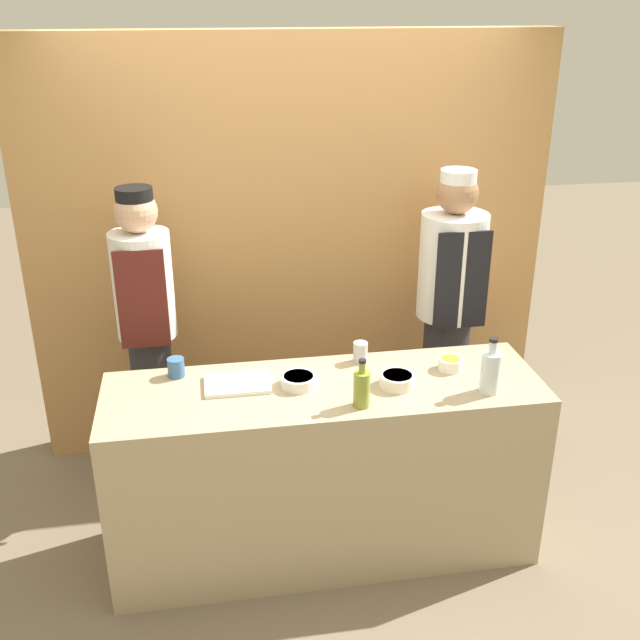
# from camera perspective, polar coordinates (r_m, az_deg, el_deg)

# --- Properties ---
(ground_plane) EXTENTS (14.00, 14.00, 0.00)m
(ground_plane) POSITION_cam_1_polar(r_m,az_deg,el_deg) (3.96, 0.31, -16.77)
(ground_plane) COLOR #756651
(cabinet_wall) EXTENTS (2.96, 0.18, 2.40)m
(cabinet_wall) POSITION_cam_1_polar(r_m,az_deg,el_deg) (4.36, -2.20, 5.36)
(cabinet_wall) COLOR #B7844C
(cabinet_wall) RESTS_ON ground_plane
(counter) EXTENTS (2.02, 0.62, 0.92)m
(counter) POSITION_cam_1_polar(r_m,az_deg,el_deg) (3.68, 0.32, -11.35)
(counter) COLOR tan
(counter) RESTS_ON ground_plane
(sauce_bowl_yellow) EXTENTS (0.12, 0.12, 0.06)m
(sauce_bowl_yellow) POSITION_cam_1_polar(r_m,az_deg,el_deg) (3.63, 9.89, -3.27)
(sauce_bowl_yellow) COLOR white
(sauce_bowl_yellow) RESTS_ON counter
(sauce_bowl_white) EXTENTS (0.17, 0.17, 0.05)m
(sauce_bowl_white) POSITION_cam_1_polar(r_m,az_deg,el_deg) (3.43, -1.65, -4.61)
(sauce_bowl_white) COLOR white
(sauce_bowl_white) RESTS_ON counter
(sauce_bowl_orange) EXTENTS (0.16, 0.16, 0.06)m
(sauce_bowl_orange) POSITION_cam_1_polar(r_m,az_deg,el_deg) (3.45, 5.91, -4.54)
(sauce_bowl_orange) COLOR white
(sauce_bowl_orange) RESTS_ON counter
(cutting_board) EXTENTS (0.30, 0.21, 0.02)m
(cutting_board) POSITION_cam_1_polar(r_m,az_deg,el_deg) (3.46, -6.33, -4.85)
(cutting_board) COLOR white
(cutting_board) RESTS_ON counter
(bottle_oil) EXTENTS (0.07, 0.07, 0.23)m
(bottle_oil) POSITION_cam_1_polar(r_m,az_deg,el_deg) (3.25, 3.19, -5.19)
(bottle_oil) COLOR olive
(bottle_oil) RESTS_ON counter
(bottle_clear) EXTENTS (0.09, 0.09, 0.27)m
(bottle_clear) POSITION_cam_1_polar(r_m,az_deg,el_deg) (3.43, 12.85, -3.82)
(bottle_clear) COLOR silver
(bottle_clear) RESTS_ON counter
(cup_steel) EXTENTS (0.07, 0.07, 0.10)m
(cup_steel) POSITION_cam_1_polar(r_m,az_deg,el_deg) (3.64, 3.09, -2.46)
(cup_steel) COLOR #B7B7BC
(cup_steel) RESTS_ON counter
(cup_blue) EXTENTS (0.08, 0.08, 0.09)m
(cup_blue) POSITION_cam_1_polar(r_m,az_deg,el_deg) (3.57, -10.91, -3.57)
(cup_blue) COLOR #386093
(cup_blue) RESTS_ON counter
(chef_left) EXTENTS (0.30, 0.31, 1.71)m
(chef_left) POSITION_cam_1_polar(r_m,az_deg,el_deg) (4.01, -12.99, -0.79)
(chef_left) COLOR #28282D
(chef_left) RESTS_ON ground_plane
(chef_right) EXTENTS (0.36, 0.36, 1.74)m
(chef_right) POSITION_cam_1_polar(r_m,az_deg,el_deg) (4.21, 9.78, 0.66)
(chef_right) COLOR #28282D
(chef_right) RESTS_ON ground_plane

